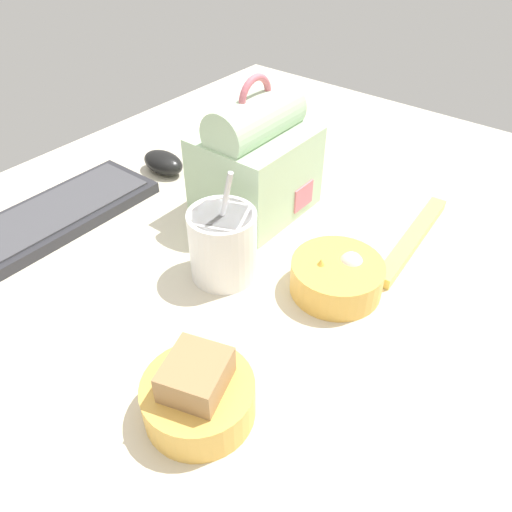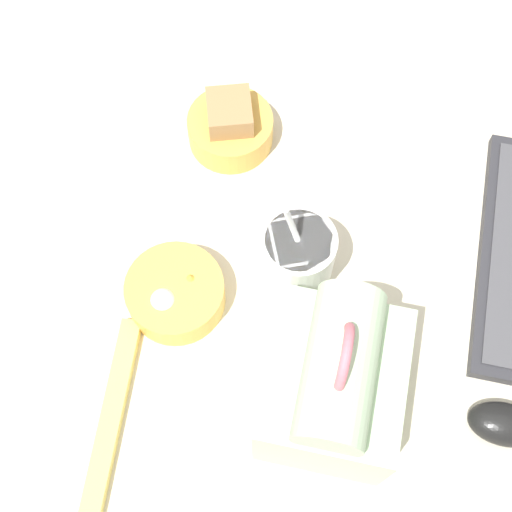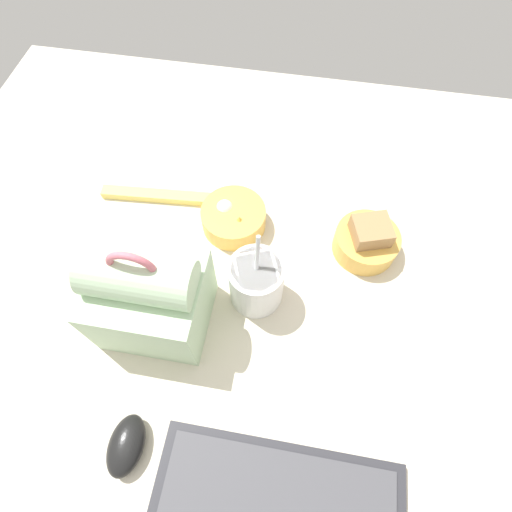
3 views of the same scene
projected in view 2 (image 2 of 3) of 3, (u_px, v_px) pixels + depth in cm
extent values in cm
cube|color=beige|center=(258.00, 269.00, 92.45)|extent=(140.00, 110.00, 2.00)
cube|color=#B7D6AD|center=(332.00, 388.00, 78.38)|extent=(16.76, 14.37, 13.19)
cylinder|color=#B7D6AD|center=(340.00, 367.00, 70.54)|extent=(15.92, 7.26, 7.26)
cube|color=#DB707F|center=(261.00, 406.00, 80.54)|extent=(4.69, 0.30, 3.96)
torus|color=#DB707F|center=(344.00, 358.00, 67.56)|extent=(6.87, 1.00, 6.87)
cylinder|color=white|center=(297.00, 254.00, 86.75)|extent=(9.08, 9.08, 9.94)
cylinder|color=#C6892D|center=(300.00, 238.00, 82.49)|extent=(7.99, 7.99, 0.60)
cylinder|color=silver|center=(295.00, 237.00, 81.00)|extent=(0.70, 3.44, 11.26)
cylinder|color=#EAB24C|center=(231.00, 130.00, 97.39)|extent=(11.64, 11.64, 4.54)
cube|color=#A87F51|center=(230.00, 119.00, 95.11)|extent=(7.88, 7.51, 6.35)
cylinder|color=#EAB24C|center=(176.00, 294.00, 87.59)|extent=(12.13, 12.13, 4.47)
ellipsoid|color=white|center=(163.00, 302.00, 85.78)|extent=(3.30, 3.30, 3.88)
cone|color=#EFBC47|center=(191.00, 281.00, 86.92)|extent=(5.48, 5.48, 3.80)
sphere|color=#4C5623|center=(146.00, 290.00, 87.70)|extent=(1.46, 1.46, 1.46)
sphere|color=#4C5623|center=(150.00, 295.00, 87.43)|extent=(1.46, 1.46, 1.46)
ellipsoid|color=black|center=(504.00, 424.00, 81.39)|extent=(5.09, 8.46, 3.81)
cube|color=#EFD666|center=(112.00, 416.00, 82.88)|extent=(23.47, 4.15, 1.60)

